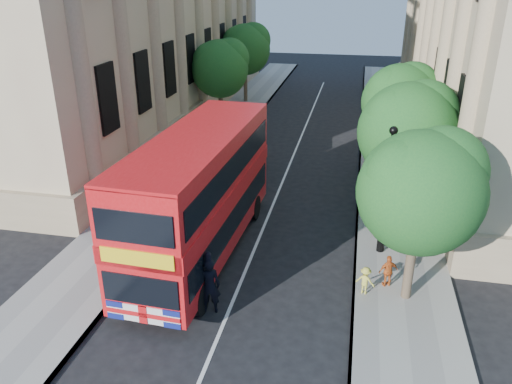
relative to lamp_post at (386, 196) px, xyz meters
The scene contains 15 objects.
ground 8.20m from the lamp_post, 129.81° to the right, with size 120.00×120.00×0.00m, color black.
pavement_right 4.75m from the lamp_post, 79.38° to the left, with size 3.50×80.00×0.12m, color gray.
pavement_left 11.73m from the lamp_post, 159.59° to the left, with size 3.50×80.00×0.12m, color gray.
tree_right_near 3.54m from the lamp_post, 74.15° to the right, with size 4.00×4.00×6.08m.
tree_right_mid 3.70m from the lamp_post, 74.48° to the left, with size 4.20×4.20×6.37m.
tree_right_far 9.25m from the lamp_post, 84.67° to the left, with size 4.00×4.00×6.15m.
tree_left_far 19.52m from the lamp_post, 124.35° to the left, with size 4.00×4.00×6.30m.
tree_left_back 26.51m from the lamp_post, 114.51° to the left, with size 4.20×4.20×6.65m.
lamp_post is the anchor object (origin of this frame).
double_decker_bus 7.12m from the lamp_post, 168.71° to the right, with size 3.25×10.62×4.85m.
box_van 10.68m from the lamp_post, 136.77° to the left, with size 2.36×5.11×2.85m.
police_constable 7.66m from the lamp_post, 138.27° to the right, with size 0.73×0.48×2.01m, color black.
woman_pedestrian 1.97m from the lamp_post, 64.34° to the left, with size 0.81×0.63×1.67m, color beige.
child_a 3.04m from the lamp_post, 85.72° to the right, with size 0.71×0.29×1.21m, color #CC5F24.
child_b 3.66m from the lamp_post, 101.03° to the right, with size 0.66×0.38×1.02m, color gold.
Camera 1 is at (3.66, -12.03, 10.32)m, focal length 35.00 mm.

